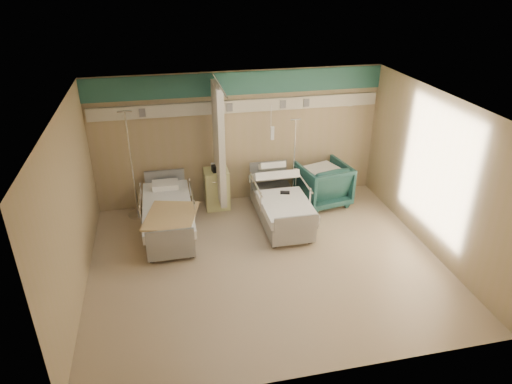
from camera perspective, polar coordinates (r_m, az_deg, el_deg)
ground at (r=8.06m, az=1.26°, el=-8.76°), size 6.00×5.00×0.00m
room_walls at (r=7.36m, az=0.72°, el=4.24°), size 6.04×5.04×2.82m
bed_right at (r=9.09m, az=3.08°, el=-2.00°), size 1.00×2.16×0.63m
bed_left at (r=8.83m, az=-10.88°, el=-3.41°), size 1.00×2.16×0.63m
bedside_cabinet at (r=9.62m, az=-4.93°, el=0.41°), size 0.50×0.48×0.85m
visitor_armchair at (r=9.84m, az=8.36°, el=1.05°), size 1.14×1.16×0.92m
waffle_blanket at (r=9.64m, az=8.37°, el=3.75°), size 0.83×0.78×0.08m
iv_stand_right at (r=9.88m, az=4.67°, el=0.87°), size 0.33×0.33×1.86m
iv_stand_left at (r=9.56m, az=-14.80°, el=-0.42°), size 0.40×0.40×2.23m
call_remote at (r=8.94m, az=3.63°, el=-0.07°), size 0.20×0.13×0.04m
tan_blanket at (r=8.26m, az=-10.59°, el=-2.96°), size 1.09×1.25×0.04m
toiletry_bag at (r=9.37m, az=-4.77°, el=2.97°), size 0.26×0.19×0.13m
white_cup at (r=9.49m, az=-5.41°, el=3.24°), size 0.10×0.10×0.13m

